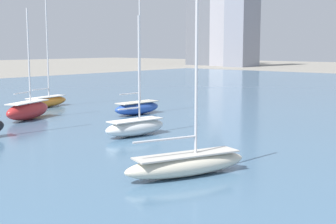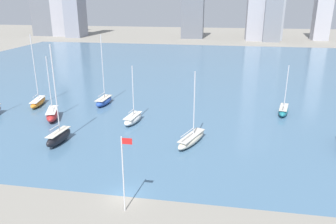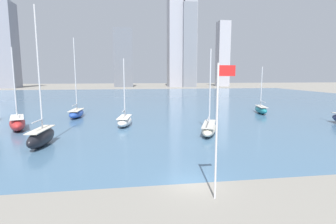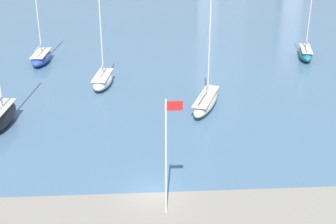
# 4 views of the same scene
# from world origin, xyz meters

# --- Properties ---
(ground_plane) EXTENTS (500.00, 500.00, 0.00)m
(ground_plane) POSITION_xyz_m (0.00, 0.00, 0.00)
(ground_plane) COLOR gray
(harbor_water) EXTENTS (180.00, 140.00, 0.00)m
(harbor_water) POSITION_xyz_m (0.00, 70.00, 0.00)
(harbor_water) COLOR #476B89
(harbor_water) RESTS_ON ground_plane
(flag_pole) EXTENTS (1.24, 0.14, 9.26)m
(flag_pole) POSITION_xyz_m (0.99, -2.71, 5.10)
(flag_pole) COLOR silver
(flag_pole) RESTS_ON ground_plane
(sailboat_black) EXTENTS (2.40, 6.76, 16.43)m
(sailboat_black) POSITION_xyz_m (-15.33, 13.34, 1.22)
(sailboat_black) COLOR black
(sailboat_black) RESTS_ON harbor_water
(sailboat_orange) EXTENTS (3.31, 7.81, 15.84)m
(sailboat_orange) POSITION_xyz_m (-29.85, 31.73, 0.93)
(sailboat_orange) COLOR orange
(sailboat_orange) RESTS_ON harbor_water
(sailboat_white) EXTENTS (3.12, 6.84, 11.18)m
(sailboat_white) POSITION_xyz_m (-5.67, 24.73, 0.88)
(sailboat_white) COLOR white
(sailboat_white) RESTS_ON harbor_water
(sailboat_cream) EXTENTS (5.02, 8.95, 12.16)m
(sailboat_cream) POSITION_xyz_m (6.60, 16.98, 0.84)
(sailboat_cream) COLOR beige
(sailboat_cream) RESTS_ON harbor_water
(sailboat_blue) EXTENTS (2.78, 7.01, 15.67)m
(sailboat_blue) POSITION_xyz_m (-15.36, 34.93, 0.95)
(sailboat_blue) COLOR #284CA8
(sailboat_blue) RESTS_ON harbor_water
(sailboat_red) EXTENTS (4.59, 7.49, 12.66)m
(sailboat_red) POSITION_xyz_m (-22.07, 23.80, 1.13)
(sailboat_red) COLOR #B72828
(sailboat_red) RESTS_ON harbor_water
(sailboat_teal) EXTENTS (3.41, 7.18, 10.27)m
(sailboat_teal) POSITION_xyz_m (24.14, 34.85, 0.91)
(sailboat_teal) COLOR #1E757F
(sailboat_teal) RESTS_ON harbor_water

